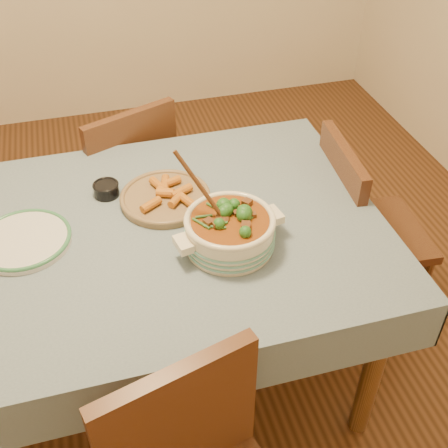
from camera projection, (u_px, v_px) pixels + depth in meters
name	position (u px, v px, depth m)	size (l,w,h in m)	color
floor	(146.00, 375.00, 2.28)	(4.50, 4.50, 0.00)	#442613
dining_table	(128.00, 255.00, 1.85)	(1.68, 1.08, 0.76)	brown
stew_casserole	(230.00, 229.00, 1.70)	(0.36, 0.32, 0.33)	#EDE1C6
white_plate	(24.00, 240.00, 1.75)	(0.31, 0.31, 0.03)	silver
condiment_bowl	(106.00, 189.00, 1.93)	(0.09, 0.09, 0.05)	black
fried_plate	(165.00, 196.00, 1.91)	(0.40, 0.40, 0.05)	olive
chair_far	(126.00, 180.00, 2.48)	(0.53, 0.53, 0.87)	brown
chair_right	(357.00, 225.00, 2.24)	(0.43, 0.43, 0.86)	brown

